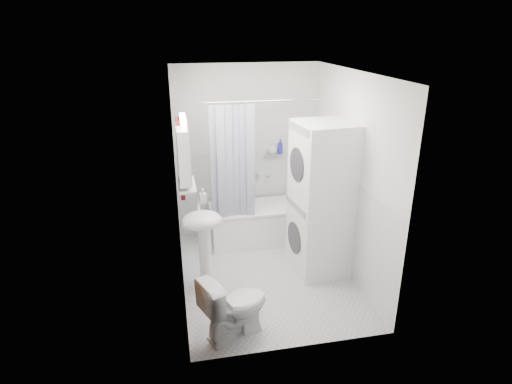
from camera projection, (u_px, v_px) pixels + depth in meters
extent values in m
plane|color=silver|center=(266.00, 274.00, 5.24)|extent=(2.60, 2.60, 0.00)
plane|color=white|center=(247.00, 151.00, 5.99)|extent=(2.00, 0.00, 2.00)
plane|color=white|center=(302.00, 234.00, 3.62)|extent=(2.00, 0.00, 2.00)
plane|color=white|center=(177.00, 189.00, 4.62)|extent=(0.00, 2.60, 2.60)
plane|color=white|center=(351.00, 177.00, 4.99)|extent=(0.00, 2.60, 2.60)
plane|color=white|center=(268.00, 72.00, 4.37)|extent=(2.60, 2.60, 0.00)
plane|color=white|center=(247.00, 192.00, 6.20)|extent=(1.98, 0.00, 1.98)
plane|color=white|center=(182.00, 238.00, 4.84)|extent=(0.00, 2.58, 2.58)
plane|color=white|center=(346.00, 223.00, 5.21)|extent=(0.00, 2.58, 2.58)
plane|color=brown|center=(184.00, 243.00, 3.89)|extent=(0.00, 2.00, 2.00)
cylinder|color=silver|center=(186.00, 227.00, 4.20)|extent=(0.04, 0.04, 0.04)
cube|color=white|center=(259.00, 224.00, 6.01)|extent=(1.33, 0.62, 0.49)
cube|color=white|center=(259.00, 207.00, 5.92)|extent=(1.35, 0.64, 0.03)
cube|color=silver|center=(259.00, 214.00, 5.96)|extent=(1.15, 0.44, 0.20)
cylinder|color=silver|center=(268.00, 176.00, 6.13)|extent=(0.04, 0.12, 0.04)
cylinder|color=silver|center=(263.00, 101.00, 5.14)|extent=(1.53, 0.02, 0.02)
cube|color=#131E43|center=(214.00, 164.00, 5.29)|extent=(0.10, 0.02, 1.45)
cube|color=#131E43|center=(222.00, 163.00, 5.31)|extent=(0.10, 0.02, 1.45)
cube|color=#131E43|center=(229.00, 163.00, 5.33)|extent=(0.10, 0.02, 1.45)
cube|color=#131E43|center=(236.00, 162.00, 5.34)|extent=(0.10, 0.02, 1.45)
cube|color=#131E43|center=(243.00, 162.00, 5.36)|extent=(0.10, 0.02, 1.45)
cube|color=#131E43|center=(250.00, 162.00, 5.38)|extent=(0.10, 0.02, 1.45)
ellipsoid|color=white|center=(202.00, 220.00, 4.69)|extent=(0.44, 0.37, 0.20)
cylinder|color=white|center=(206.00, 258.00, 4.87)|extent=(0.14, 0.14, 0.75)
cylinder|color=silver|center=(199.00, 206.00, 4.77)|extent=(0.03, 0.03, 0.14)
cylinder|color=silver|center=(199.00, 202.00, 4.71)|extent=(0.02, 0.10, 0.02)
cube|color=white|center=(183.00, 155.00, 4.60)|extent=(0.12, 0.50, 0.60)
cube|color=white|center=(189.00, 154.00, 4.61)|extent=(0.01, 0.47, 0.57)
cube|color=#FFEABF|center=(183.00, 119.00, 4.47)|extent=(0.06, 0.45, 0.06)
cube|color=silver|center=(187.00, 185.00, 4.73)|extent=(0.18, 0.54, 0.02)
cube|color=silver|center=(271.00, 155.00, 6.02)|extent=(0.22, 0.06, 0.02)
cube|color=maroon|center=(180.00, 159.00, 4.87)|extent=(0.05, 0.37, 0.88)
cube|color=maroon|center=(181.00, 123.00, 4.72)|extent=(0.03, 0.33, 0.08)
cylinder|color=silver|center=(177.00, 119.00, 4.70)|extent=(0.02, 0.04, 0.02)
cube|color=white|center=(320.00, 235.00, 5.22)|extent=(0.71, 0.71, 0.93)
cylinder|color=#2D2D33|center=(294.00, 238.00, 5.16)|extent=(0.06, 0.39, 0.39)
cube|color=gray|center=(296.00, 206.00, 5.01)|extent=(0.07, 0.59, 0.08)
cube|color=white|center=(325.00, 162.00, 4.89)|extent=(0.71, 0.71, 0.93)
cylinder|color=#2D2D33|center=(297.00, 165.00, 4.83)|extent=(0.06, 0.39, 0.39)
cube|color=gray|center=(298.00, 128.00, 4.68)|extent=(0.07, 0.59, 0.08)
imported|color=white|center=(235.00, 306.00, 4.11)|extent=(0.76, 0.60, 0.66)
imported|color=gray|center=(203.00, 199.00, 4.99)|extent=(0.08, 0.17, 0.08)
imported|color=gray|center=(188.00, 185.00, 4.58)|extent=(0.07, 0.18, 0.07)
imported|color=gray|center=(186.00, 176.00, 4.82)|extent=(0.10, 0.09, 0.10)
imported|color=gray|center=(272.00, 149.00, 6.00)|extent=(0.13, 0.17, 0.13)
imported|color=#2C29A7|center=(280.00, 151.00, 6.03)|extent=(0.08, 0.21, 0.08)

